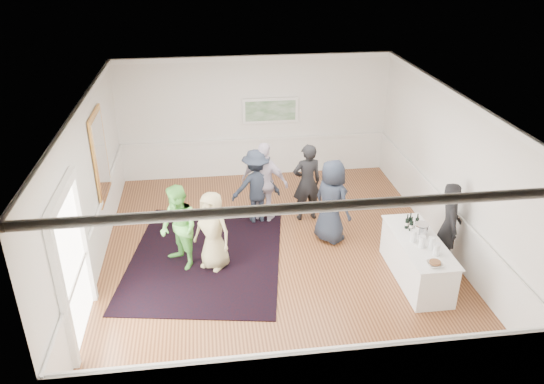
{
  "coord_description": "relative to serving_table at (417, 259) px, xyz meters",
  "views": [
    {
      "loc": [
        -1.29,
        -9.12,
        5.91
      ],
      "look_at": [
        -0.05,
        0.2,
        1.29
      ],
      "focal_mm": 35.0,
      "sensor_mm": 36.0,
      "label": 1
    }
  ],
  "objects": [
    {
      "name": "juice_pitchers",
      "position": [
        0.0,
        -0.25,
        0.53
      ],
      "size": [
        0.35,
        0.61,
        0.24
      ],
      "color": "#87C245",
      "rests_on": "serving_table"
    },
    {
      "name": "landscape_painting",
      "position": [
        -2.09,
        5.17,
        1.36
      ],
      "size": [
        1.44,
        0.06,
        0.66
      ],
      "color": "white",
      "rests_on": "wall_back"
    },
    {
      "name": "area_rug",
      "position": [
        -3.92,
        1.25,
        -0.41
      ],
      "size": [
        3.58,
        4.33,
        0.02
      ],
      "primitive_type": "cube",
      "rotation": [
        0.0,
        0.0,
        -0.17
      ],
      "color": "black",
      "rests_on": "floor"
    },
    {
      "name": "ice_bucket",
      "position": [
        0.09,
        0.17,
        0.53
      ],
      "size": [
        0.26,
        0.26,
        0.25
      ],
      "primitive_type": "cylinder",
      "color": "silver",
      "rests_on": "serving_table"
    },
    {
      "name": "serving_table",
      "position": [
        0.0,
        0.0,
        0.0
      ],
      "size": [
        0.79,
        2.05,
        0.83
      ],
      "color": "white",
      "rests_on": "floor"
    },
    {
      "name": "guest_green",
      "position": [
        -4.39,
        1.02,
        0.43
      ],
      "size": [
        0.99,
        1.05,
        1.7
      ],
      "primitive_type": "imported",
      "rotation": [
        0.0,
        0.0,
        -1.0
      ],
      "color": "#5EBF4C",
      "rests_on": "floor"
    },
    {
      "name": "bartender",
      "position": [
        0.71,
        0.34,
        0.47
      ],
      "size": [
        0.57,
        0.74,
        1.78
      ],
      "primitive_type": "imported",
      "rotation": [
        0.0,
        0.0,
        1.32
      ],
      "color": "black",
      "rests_on": "floor"
    },
    {
      "name": "nut_bowl",
      "position": [
        -0.05,
        -0.8,
        0.45
      ],
      "size": [
        0.27,
        0.27,
        0.08
      ],
      "color": "white",
      "rests_on": "serving_table"
    },
    {
      "name": "wine_bottles",
      "position": [
        0.02,
        0.44,
        0.57
      ],
      "size": [
        0.27,
        0.22,
        0.31
      ],
      "color": "black",
      "rests_on": "serving_table"
    },
    {
      "name": "guest_navy",
      "position": [
        -1.27,
        1.61,
        0.49
      ],
      "size": [
        0.98,
        1.06,
        1.81
      ],
      "primitive_type": "imported",
      "rotation": [
        0.0,
        0.0,
        2.19
      ],
      "color": "#1F2634",
      "rests_on": "floor"
    },
    {
      "name": "guest_dark_b",
      "position": [
        -1.6,
        2.59,
        0.48
      ],
      "size": [
        0.71,
        0.52,
        1.81
      ],
      "primitive_type": "imported",
      "rotation": [
        0.0,
        0.0,
        3.28
      ],
      "color": "black",
      "rests_on": "floor"
    },
    {
      "name": "wainscoting",
      "position": [
        -2.49,
        1.23,
        0.08
      ],
      "size": [
        7.0,
        8.0,
        1.0
      ],
      "primitive_type": null,
      "color": "white",
      "rests_on": "floor"
    },
    {
      "name": "mirror",
      "position": [
        -5.94,
        2.53,
        1.38
      ],
      "size": [
        0.05,
        1.25,
        1.85
      ],
      "color": "gold",
      "rests_on": "wall_left"
    },
    {
      "name": "guest_tan",
      "position": [
        -3.75,
        0.91,
        0.38
      ],
      "size": [
        0.93,
        0.87,
        1.59
      ],
      "primitive_type": "imported",
      "rotation": [
        0.0,
        0.0,
        -0.64
      ],
      "color": "tan",
      "rests_on": "floor"
    },
    {
      "name": "guest_lilac",
      "position": [
        -2.54,
        2.67,
        0.51
      ],
      "size": [
        1.17,
        0.91,
        1.85
      ],
      "primitive_type": "imported",
      "rotation": [
        0.0,
        0.0,
        2.65
      ],
      "color": "silver",
      "rests_on": "floor"
    },
    {
      "name": "wall_left",
      "position": [
        -5.99,
        1.23,
        1.18
      ],
      "size": [
        0.02,
        8.0,
        3.2
      ],
      "primitive_type": "cube",
      "color": "white",
      "rests_on": "floor"
    },
    {
      "name": "wall_front",
      "position": [
        -2.49,
        -2.77,
        1.18
      ],
      "size": [
        7.0,
        0.02,
        3.2
      ],
      "primitive_type": "cube",
      "color": "white",
      "rests_on": "floor"
    },
    {
      "name": "guest_dark_a",
      "position": [
        -2.73,
        2.64,
        0.44
      ],
      "size": [
        1.18,
        0.78,
        1.71
      ],
      "primitive_type": "imported",
      "rotation": [
        0.0,
        0.0,
        3.28
      ],
      "color": "#1F2634",
      "rests_on": "floor"
    },
    {
      "name": "doorway",
      "position": [
        -5.93,
        -0.67,
        1.0
      ],
      "size": [
        0.1,
        1.78,
        2.56
      ],
      "color": "white",
      "rests_on": "wall_left"
    },
    {
      "name": "wall_back",
      "position": [
        -2.49,
        5.23,
        1.18
      ],
      "size": [
        7.0,
        0.02,
        3.2
      ],
      "primitive_type": "cube",
      "color": "white",
      "rests_on": "floor"
    },
    {
      "name": "floor",
      "position": [
        -2.49,
        1.23,
        -0.42
      ],
      "size": [
        8.0,
        8.0,
        0.0
      ],
      "primitive_type": "plane",
      "color": "#925830",
      "rests_on": "ground"
    },
    {
      "name": "ceiling",
      "position": [
        -2.49,
        1.23,
        2.78
      ],
      "size": [
        7.0,
        8.0,
        0.02
      ],
      "primitive_type": "cube",
      "color": "white",
      "rests_on": "wall_back"
    },
    {
      "name": "wall_right",
      "position": [
        1.01,
        1.23,
        1.18
      ],
      "size": [
        0.02,
        8.0,
        3.2
      ],
      "primitive_type": "cube",
      "color": "white",
      "rests_on": "floor"
    }
  ]
}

